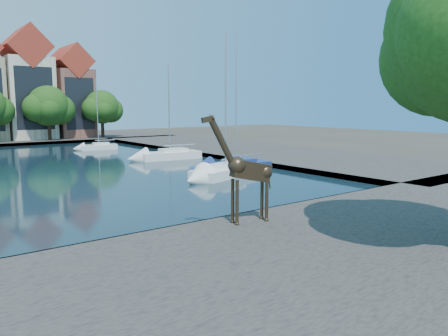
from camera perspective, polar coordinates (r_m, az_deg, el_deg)
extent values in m
plane|color=#38332B|center=(18.16, -9.43, -9.43)|extent=(160.00, 160.00, 0.00)
cube|color=black|center=(40.55, -25.38, -0.32)|extent=(38.00, 50.00, 0.08)
cube|color=#47413E|center=(12.67, 6.03, -16.12)|extent=(50.00, 14.00, 0.50)
cube|color=#47413E|center=(51.62, 2.87, 2.35)|extent=(14.00, 52.00, 0.50)
cube|color=beige|center=(73.28, -24.31, 8.25)|extent=(6.37, 9.00, 12.00)
cube|color=maroon|center=(73.76, -24.66, 14.02)|extent=(6.43, 9.18, 6.43)
cube|color=black|center=(68.92, -23.47, 8.35)|extent=(5.20, 0.05, 9.00)
cube|color=brown|center=(74.99, -19.40, 7.91)|extent=(5.39, 9.00, 10.50)
cube|color=maroon|center=(75.30, -19.63, 12.83)|extent=(5.44, 9.18, 5.44)
cube|color=black|center=(70.74, -18.28, 7.98)|extent=(4.40, 0.05, 7.88)
cylinder|color=#332114|center=(68.38, -21.84, 4.75)|extent=(0.50, 0.50, 3.20)
sphere|color=#224313|center=(68.30, -21.99, 7.55)|extent=(5.80, 5.80, 5.80)
sphere|color=#224313|center=(69.07, -20.63, 7.13)|extent=(4.35, 4.35, 4.35)
sphere|color=#224313|center=(67.51, -23.20, 7.23)|extent=(4.06, 4.06, 4.06)
cylinder|color=#332114|center=(70.90, -15.58, 5.13)|extent=(0.50, 0.50, 3.20)
sphere|color=#224313|center=(70.82, -15.67, 7.69)|extent=(5.20, 5.20, 5.20)
sphere|color=#224313|center=(71.69, -14.58, 7.31)|extent=(3.90, 3.90, 3.90)
sphere|color=#224313|center=(69.94, -16.64, 7.43)|extent=(3.64, 3.64, 3.64)
cylinder|color=#36291B|center=(18.21, 1.72, -4.55)|extent=(0.14, 0.14, 1.90)
cylinder|color=#36291B|center=(18.55, 1.14, -4.31)|extent=(0.14, 0.14, 1.90)
cylinder|color=#36291B|center=(18.91, 5.60, -4.10)|extent=(0.14, 0.14, 1.90)
cylinder|color=#36291B|center=(19.24, 4.98, -3.88)|extent=(0.14, 0.14, 1.90)
cube|color=#36291B|center=(18.51, 3.55, -0.36)|extent=(1.90, 0.83, 1.11)
cylinder|color=#36291B|center=(17.74, -0.20, 3.30)|extent=(1.25, 0.49, 1.96)
cube|color=#36291B|center=(17.41, -2.14, 6.38)|extent=(0.55, 0.26, 0.30)
cube|color=white|center=(33.31, 0.22, -0.33)|extent=(6.73, 4.05, 0.92)
cube|color=white|center=(33.27, 0.22, 0.19)|extent=(3.12, 2.33, 0.51)
cylinder|color=#B2B2B7|center=(32.95, 0.22, 8.64)|extent=(0.12, 0.12, 9.88)
cube|color=navy|center=(36.84, 1.56, 0.41)|extent=(6.18, 2.81, 0.83)
cube|color=navy|center=(36.81, 1.56, 0.84)|extent=(2.77, 1.77, 0.46)
cylinder|color=#B2B2B7|center=(36.51, 1.60, 9.04)|extent=(0.11, 0.11, 10.59)
cube|color=white|center=(44.46, -7.08, 1.77)|extent=(6.41, 2.84, 0.97)
cube|color=white|center=(44.43, -7.09, 2.19)|extent=(2.87, 1.81, 0.54)
cylinder|color=#B2B2B7|center=(44.20, -7.19, 7.72)|extent=(0.13, 0.13, 8.67)
cube|color=silver|center=(56.05, -16.05, 2.73)|extent=(4.48, 2.11, 0.80)
cube|color=silver|center=(56.03, -16.06, 3.00)|extent=(2.02, 1.32, 0.44)
cylinder|color=#B2B2B7|center=(55.84, -16.22, 7.03)|extent=(0.11, 0.11, 7.96)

